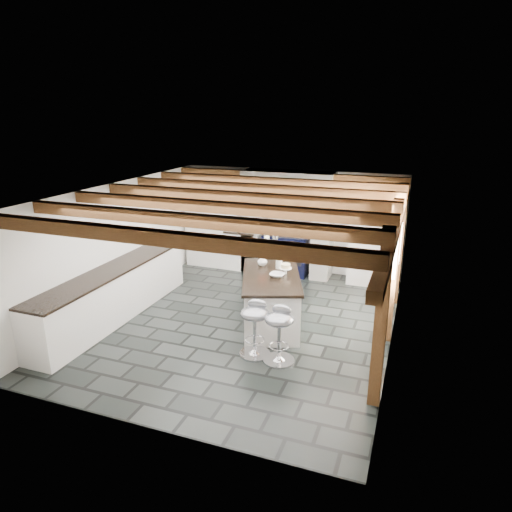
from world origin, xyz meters
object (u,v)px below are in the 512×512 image
(bar_stool_far, at_px, (255,322))
(range_cooker, at_px, (286,253))
(kitchen_island, at_px, (271,299))
(bar_stool_near, at_px, (279,328))

(bar_stool_far, bearing_deg, range_cooker, 93.49)
(range_cooker, height_order, kitchen_island, kitchen_island)
(kitchen_island, bearing_deg, range_cooker, 80.82)
(range_cooker, height_order, bar_stool_near, range_cooker)
(bar_stool_near, xyz_separation_m, bar_stool_far, (-0.40, 0.06, 0.00))
(bar_stool_far, bearing_deg, kitchen_island, 90.15)
(range_cooker, bearing_deg, kitchen_island, -79.43)
(kitchen_island, relative_size, bar_stool_near, 2.33)
(kitchen_island, relative_size, bar_stool_far, 2.32)
(kitchen_island, height_order, bar_stool_near, kitchen_island)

